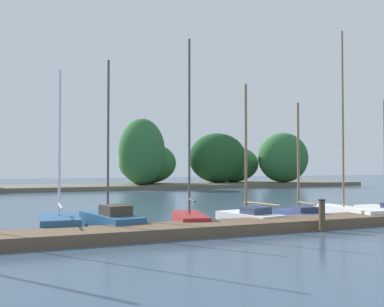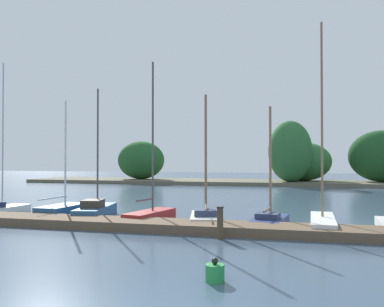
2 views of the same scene
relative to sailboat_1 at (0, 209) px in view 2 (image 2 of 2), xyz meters
The scene contains 11 objects.
dock_pier 11.79m from the sailboat_1, ahead, with size 30.40×1.80×0.35m.
far_shore 33.67m from the sailboat_1, 59.29° to the left, with size 57.81×8.00×7.05m.
sailboat_1 is the anchor object (origin of this frame).
sailboat_2 3.30m from the sailboat_1, 10.55° to the left, with size 1.48×3.40×5.75m.
sailboat_3 5.06m from the sailboat_1, ahead, with size 1.77×3.93×6.27m.
sailboat_4 8.03m from the sailboat_1, ahead, with size 1.66×3.28×7.27m.
sailboat_5 10.56m from the sailboat_1, ahead, with size 1.84×3.30×5.66m.
sailboat_6 13.29m from the sailboat_1, ahead, with size 1.63×3.24×5.08m.
sailboat_7 15.38m from the sailboat_1, ahead, with size 1.10×4.07×8.38m.
mooring_piling_1 12.14m from the sailboat_1, 14.85° to the right, with size 0.25×0.25×1.13m.
channel_buoy_0 14.73m from the sailboat_1, 32.40° to the right, with size 0.44×0.44×0.55m.
Camera 2 is at (2.46, -6.26, 2.77)m, focal length 36.59 mm.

